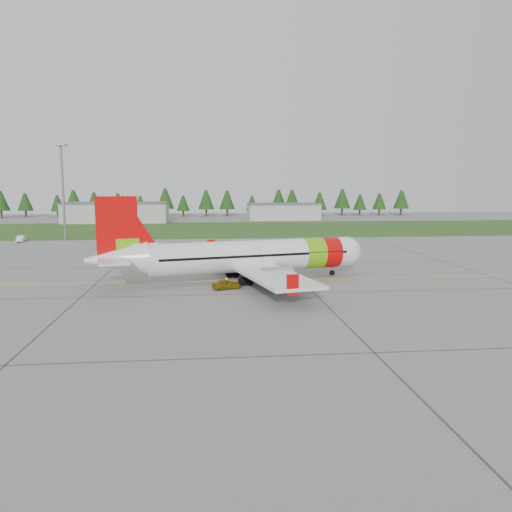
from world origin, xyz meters
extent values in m
plane|color=gray|center=(0.00, 0.00, 0.00)|extent=(320.00, 320.00, 0.00)
cylinder|color=silver|center=(4.09, 7.90, 3.08)|extent=(26.03, 9.68, 3.87)
sphere|color=silver|center=(16.66, 10.86, 3.08)|extent=(3.87, 3.87, 3.87)
cone|color=silver|center=(-11.86, 4.16, 3.43)|extent=(7.65, 5.36, 3.87)
cube|color=black|center=(16.95, 10.92, 3.43)|extent=(2.14, 2.88, 0.56)
cylinder|color=#69B70D|center=(11.83, 9.72, 3.08)|extent=(3.42, 4.44, 3.95)
cylinder|color=#C40706|center=(14.15, 10.27, 3.08)|extent=(3.03, 4.35, 3.95)
cube|color=silver|center=(3.61, 7.79, 1.99)|extent=(12.59, 32.19, 0.36)
cube|color=#C40706|center=(-0.97, 22.94, 2.53)|extent=(1.20, 0.45, 1.99)
cube|color=#C40706|center=(6.25, -7.81, 2.53)|extent=(1.20, 0.45, 1.99)
cylinder|color=gray|center=(3.81, 13.45, 1.44)|extent=(3.96, 2.85, 2.09)
cylinder|color=gray|center=(6.31, 2.81, 1.44)|extent=(3.96, 2.85, 2.09)
cube|color=#C40706|center=(-11.67, 4.20, 6.75)|extent=(4.53, 1.39, 7.55)
cube|color=#69B70D|center=(-10.60, 4.45, 4.57)|extent=(2.61, 1.00, 2.38)
cube|color=silver|center=(-12.35, 4.04, 3.68)|extent=(5.71, 11.85, 0.22)
cylinder|color=slate|center=(14.73, 10.40, 0.70)|extent=(0.18, 0.18, 1.39)
cylinder|color=black|center=(14.73, 10.40, 0.34)|extent=(0.72, 0.43, 0.68)
cylinder|color=slate|center=(2.01, 10.27, 0.94)|extent=(0.22, 0.22, 1.89)
cylinder|color=black|center=(1.62, 10.18, 0.52)|extent=(1.11, 0.67, 1.03)
cylinder|color=slate|center=(3.28, 4.86, 0.94)|extent=(0.22, 0.22, 1.89)
cylinder|color=black|center=(2.89, 4.76, 0.52)|extent=(1.11, 0.67, 1.03)
imported|color=gold|center=(0.50, 2.89, 1.65)|extent=(1.54, 1.65, 3.30)
imported|color=silver|center=(-40.35, 55.22, 1.95)|extent=(1.57, 1.51, 3.90)
cube|color=#30561E|center=(0.00, 82.00, 0.01)|extent=(320.00, 50.00, 0.03)
cube|color=gold|center=(0.00, 8.00, 0.01)|extent=(120.00, 0.25, 0.02)
cube|color=#A8A8A3|center=(-30.00, 110.00, 3.00)|extent=(32.00, 14.00, 6.00)
cube|color=#A8A8A3|center=(25.00, 118.00, 2.60)|extent=(24.00, 12.00, 5.20)
cylinder|color=slate|center=(-32.00, 58.00, 10.00)|extent=(0.50, 0.50, 20.00)
camera|label=1|loc=(-1.74, -52.87, 11.73)|focal=35.00mm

